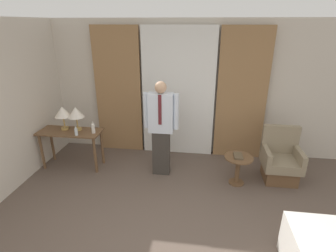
{
  "coord_description": "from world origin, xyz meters",
  "views": [
    {
      "loc": [
        0.49,
        -2.22,
        2.62
      ],
      "look_at": [
        -0.06,
        1.81,
        1.0
      ],
      "focal_mm": 28.0,
      "sensor_mm": 36.0,
      "label": 1
    }
  ],
  "objects_px": {
    "table_lamp_left": "(63,112)",
    "bottle_near_edge": "(93,128)",
    "desk": "(71,137)",
    "person": "(161,126)",
    "bottle_by_lamp": "(76,132)",
    "armchair": "(280,162)",
    "side_table": "(238,165)",
    "table_lamp_right": "(76,113)",
    "book": "(238,156)"
  },
  "relations": [
    {
      "from": "table_lamp_left",
      "to": "bottle_near_edge",
      "type": "distance_m",
      "value": 0.66
    },
    {
      "from": "desk",
      "to": "person",
      "type": "xyz_separation_m",
      "value": [
        1.73,
        -0.02,
        0.33
      ]
    },
    {
      "from": "bottle_by_lamp",
      "to": "armchair",
      "type": "bearing_deg",
      "value": 3.81
    },
    {
      "from": "table_lamp_left",
      "to": "side_table",
      "type": "xyz_separation_m",
      "value": [
        3.2,
        -0.26,
        -0.72
      ]
    },
    {
      "from": "desk",
      "to": "side_table",
      "type": "distance_m",
      "value": 3.09
    },
    {
      "from": "table_lamp_left",
      "to": "side_table",
      "type": "relative_size",
      "value": 0.87
    },
    {
      "from": "table_lamp_left",
      "to": "bottle_by_lamp",
      "type": "distance_m",
      "value": 0.5
    },
    {
      "from": "bottle_by_lamp",
      "to": "person",
      "type": "height_order",
      "value": "person"
    },
    {
      "from": "bottle_by_lamp",
      "to": "desk",
      "type": "bearing_deg",
      "value": 141.87
    },
    {
      "from": "desk",
      "to": "bottle_near_edge",
      "type": "distance_m",
      "value": 0.52
    },
    {
      "from": "armchair",
      "to": "side_table",
      "type": "height_order",
      "value": "armchair"
    },
    {
      "from": "table_lamp_right",
      "to": "armchair",
      "type": "distance_m",
      "value": 3.77
    },
    {
      "from": "bottle_near_edge",
      "to": "person",
      "type": "distance_m",
      "value": 1.26
    },
    {
      "from": "desk",
      "to": "table_lamp_left",
      "type": "bearing_deg",
      "value": 152.22
    },
    {
      "from": "side_table",
      "to": "bottle_near_edge",
      "type": "bearing_deg",
      "value": 176.45
    },
    {
      "from": "person",
      "to": "side_table",
      "type": "xyz_separation_m",
      "value": [
        1.35,
        -0.16,
        -0.59
      ]
    },
    {
      "from": "person",
      "to": "side_table",
      "type": "distance_m",
      "value": 1.48
    },
    {
      "from": "desk",
      "to": "armchair",
      "type": "relative_size",
      "value": 1.25
    },
    {
      "from": "table_lamp_left",
      "to": "side_table",
      "type": "distance_m",
      "value": 3.29
    },
    {
      "from": "bottle_near_edge",
      "to": "book",
      "type": "bearing_deg",
      "value": -3.42
    },
    {
      "from": "book",
      "to": "person",
      "type": "bearing_deg",
      "value": 173.34
    },
    {
      "from": "table_lamp_right",
      "to": "person",
      "type": "distance_m",
      "value": 1.6
    },
    {
      "from": "bottle_by_lamp",
      "to": "book",
      "type": "height_order",
      "value": "bottle_by_lamp"
    },
    {
      "from": "person",
      "to": "side_table",
      "type": "relative_size",
      "value": 3.34
    },
    {
      "from": "table_lamp_right",
      "to": "book",
      "type": "height_order",
      "value": "table_lamp_right"
    },
    {
      "from": "bottle_near_edge",
      "to": "bottle_by_lamp",
      "type": "distance_m",
      "value": 0.3
    },
    {
      "from": "desk",
      "to": "bottle_by_lamp",
      "type": "height_order",
      "value": "bottle_by_lamp"
    },
    {
      "from": "desk",
      "to": "book",
      "type": "bearing_deg",
      "value": -3.37
    },
    {
      "from": "person",
      "to": "armchair",
      "type": "bearing_deg",
      "value": 2.68
    },
    {
      "from": "table_lamp_left",
      "to": "bottle_near_edge",
      "type": "xyz_separation_m",
      "value": [
        0.6,
        -0.09,
        -0.25
      ]
    },
    {
      "from": "book",
      "to": "bottle_near_edge",
      "type": "bearing_deg",
      "value": 176.58
    },
    {
      "from": "table_lamp_left",
      "to": "side_table",
      "type": "height_order",
      "value": "table_lamp_left"
    },
    {
      "from": "table_lamp_left",
      "to": "book",
      "type": "distance_m",
      "value": 3.25
    },
    {
      "from": "table_lamp_left",
      "to": "person",
      "type": "xyz_separation_m",
      "value": [
        1.86,
        -0.09,
        -0.13
      ]
    },
    {
      "from": "book",
      "to": "bottle_by_lamp",
      "type": "bearing_deg",
      "value": 179.73
    },
    {
      "from": "bottle_near_edge",
      "to": "table_lamp_left",
      "type": "bearing_deg",
      "value": 171.15
    },
    {
      "from": "table_lamp_left",
      "to": "armchair",
      "type": "relative_size",
      "value": 0.48
    },
    {
      "from": "bottle_near_edge",
      "to": "side_table",
      "type": "height_order",
      "value": "bottle_near_edge"
    },
    {
      "from": "bottle_by_lamp",
      "to": "table_lamp_right",
      "type": "bearing_deg",
      "value": 109.52
    },
    {
      "from": "table_lamp_left",
      "to": "desk",
      "type": "bearing_deg",
      "value": -27.78
    },
    {
      "from": "bottle_near_edge",
      "to": "bottle_by_lamp",
      "type": "height_order",
      "value": "bottle_near_edge"
    },
    {
      "from": "bottle_by_lamp",
      "to": "bottle_near_edge",
      "type": "bearing_deg",
      "value": 28.46
    },
    {
      "from": "armchair",
      "to": "table_lamp_right",
      "type": "bearing_deg",
      "value": -179.91
    },
    {
      "from": "desk",
      "to": "book",
      "type": "relative_size",
      "value": 4.8
    },
    {
      "from": "bottle_near_edge",
      "to": "book",
      "type": "height_order",
      "value": "bottle_near_edge"
    },
    {
      "from": "table_lamp_right",
      "to": "side_table",
      "type": "height_order",
      "value": "table_lamp_right"
    },
    {
      "from": "table_lamp_left",
      "to": "armchair",
      "type": "bearing_deg",
      "value": 0.08
    },
    {
      "from": "bottle_by_lamp",
      "to": "armchair",
      "type": "relative_size",
      "value": 0.17
    },
    {
      "from": "desk",
      "to": "bottle_by_lamp",
      "type": "xyz_separation_m",
      "value": [
        0.21,
        -0.17,
        0.19
      ]
    },
    {
      "from": "table_lamp_right",
      "to": "armchair",
      "type": "height_order",
      "value": "table_lamp_right"
    }
  ]
}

